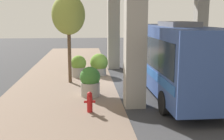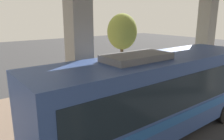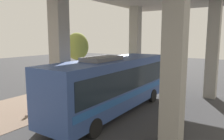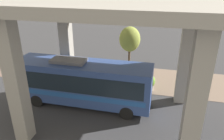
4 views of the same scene
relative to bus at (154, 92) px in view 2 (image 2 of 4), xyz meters
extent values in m
plane|color=#38383A|center=(-2.80, 2.68, -2.05)|extent=(80.00, 80.00, 0.00)
cube|color=#7A6656|center=(-5.80, 2.68, -2.04)|extent=(6.00, 40.00, 0.02)
cube|color=#9E998E|center=(-2.30, -2.24, 1.86)|extent=(0.90, 0.90, 7.81)
cube|color=#9E998E|center=(-2.30, 7.61, 1.86)|extent=(0.90, 0.90, 7.81)
cube|color=#334C8C|center=(0.00, 0.01, -0.05)|extent=(2.68, 10.70, 3.10)
cube|color=#19232D|center=(0.00, 0.01, 0.32)|extent=(2.72, 9.84, 1.36)
cube|color=#2659A5|center=(0.00, 0.01, -0.67)|extent=(2.72, 10.16, 0.37)
cube|color=slate|center=(0.00, -1.06, 1.62)|extent=(1.34, 2.67, 0.24)
cylinder|color=black|center=(-1.26, 3.75, -1.55)|extent=(0.28, 1.00, 1.00)
cylinder|color=black|center=(1.26, 3.75, -1.55)|extent=(0.28, 1.00, 1.00)
cylinder|color=black|center=(-1.26, -3.47, -1.55)|extent=(0.28, 1.00, 1.00)
cylinder|color=#B21919|center=(-4.33, -2.94, -1.69)|extent=(0.23, 0.23, 0.72)
sphere|color=#B21919|center=(-4.33, -2.94, -1.25)|extent=(0.22, 0.22, 0.22)
cylinder|color=#B21919|center=(-4.50, -2.94, -1.58)|extent=(0.14, 0.10, 0.10)
cylinder|color=#B21919|center=(-4.15, -2.94, -1.58)|extent=(0.14, 0.10, 0.10)
cylinder|color=#9E998E|center=(-4.98, 4.45, -1.71)|extent=(0.92, 0.92, 0.67)
sphere|color=olive|center=(-4.98, 4.45, -1.09)|extent=(1.03, 1.03, 1.03)
sphere|color=#993F8C|center=(-4.86, 4.36, -1.25)|extent=(0.32, 0.32, 0.32)
cylinder|color=#9E998E|center=(-4.27, -0.40, -1.69)|extent=(0.97, 0.97, 0.72)
sphere|color=#38722D|center=(-4.27, -0.40, -1.04)|extent=(1.04, 1.04, 1.04)
sphere|color=#993F8C|center=(-4.15, -0.50, -1.19)|extent=(0.34, 0.34, 0.34)
cylinder|color=#9E998E|center=(-3.57, 4.88, -1.77)|extent=(0.98, 0.98, 0.56)
sphere|color=olive|center=(-3.57, 4.88, -1.14)|extent=(1.25, 1.25, 1.25)
sphere|color=#BF334C|center=(-3.44, 4.78, -1.35)|extent=(0.34, 0.34, 0.34)
cylinder|color=brown|center=(-5.46, 2.76, -0.27)|extent=(0.21, 0.21, 3.55)
ellipsoid|color=olive|center=(-5.46, 2.76, 2.10)|extent=(1.99, 1.99, 2.38)
camera|label=1|loc=(-4.42, -14.37, 1.90)|focal=45.00mm
camera|label=2|loc=(5.82, -6.70, 3.12)|focal=35.00mm
camera|label=3|loc=(7.61, -11.52, 2.87)|focal=35.00mm
camera|label=4|loc=(14.39, 5.85, 7.57)|focal=35.00mm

